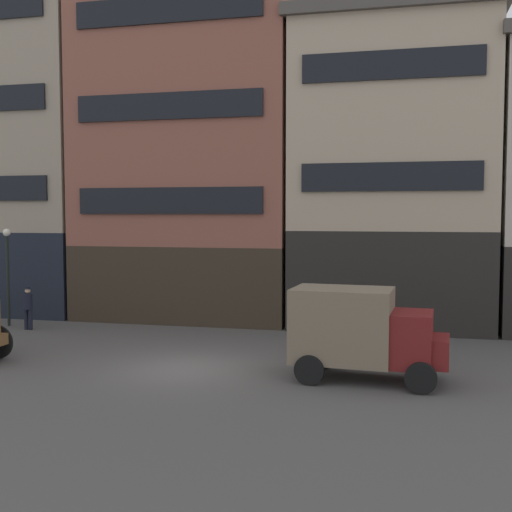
{
  "coord_description": "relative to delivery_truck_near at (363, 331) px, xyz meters",
  "views": [
    {
      "loc": [
        6.39,
        -18.01,
        4.75
      ],
      "look_at": [
        1.72,
        1.87,
        3.37
      ],
      "focal_mm": 44.11,
      "sensor_mm": 36.0,
      "label": 1
    }
  ],
  "objects": [
    {
      "name": "building_center_left",
      "position": [
        -8.48,
        9.45,
        6.39
      ],
      "size": [
        10.12,
        5.58,
        15.55
      ],
      "color": "#33281E",
      "rests_on": "ground_plane"
    },
    {
      "name": "delivery_truck_near",
      "position": [
        0.0,
        0.0,
        0.0
      ],
      "size": [
        4.46,
        2.39,
        2.62
      ],
      "color": "maroon",
      "rests_on": "ground_plane"
    },
    {
      "name": "ground_plane",
      "position": [
        -5.31,
        0.12,
        -1.42
      ],
      "size": [
        120.0,
        120.0,
        0.0
      ],
      "primitive_type": "plane",
      "color": "#4C4947"
    },
    {
      "name": "pedestrian_officer",
      "position": [
        -13.81,
        4.76,
        -0.44
      ],
      "size": [
        0.5,
        0.5,
        1.79
      ],
      "color": "black",
      "rests_on": "ground_plane"
    },
    {
      "name": "streetlamp_curbside",
      "position": [
        -15.13,
        5.36,
        1.25
      ],
      "size": [
        0.32,
        0.32,
        4.12
      ],
      "color": "black",
      "rests_on": "ground_plane"
    },
    {
      "name": "building_far_left",
      "position": [
        -17.75,
        9.45,
        6.75
      ],
      "size": [
        9.1,
        5.58,
        16.25
      ],
      "color": "black",
      "rests_on": "ground_plane"
    },
    {
      "name": "building_center_right",
      "position": [
        0.54,
        9.45,
        5.12
      ],
      "size": [
        8.63,
        5.58,
        12.99
      ],
      "color": "black",
      "rests_on": "ground_plane"
    }
  ]
}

